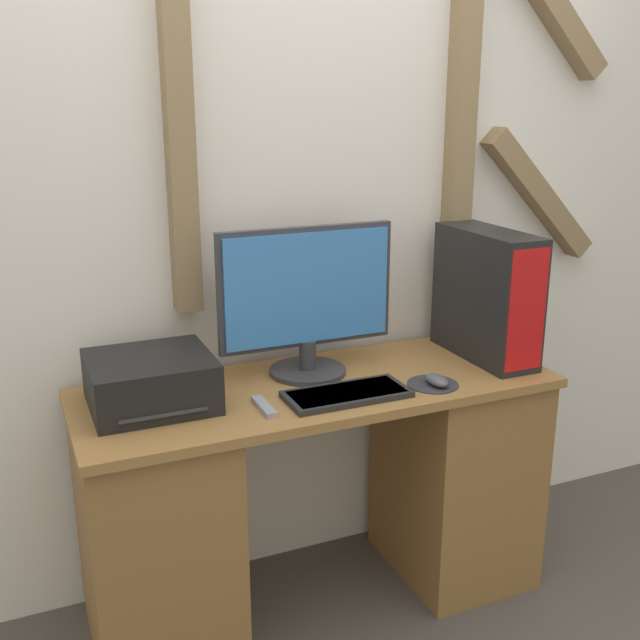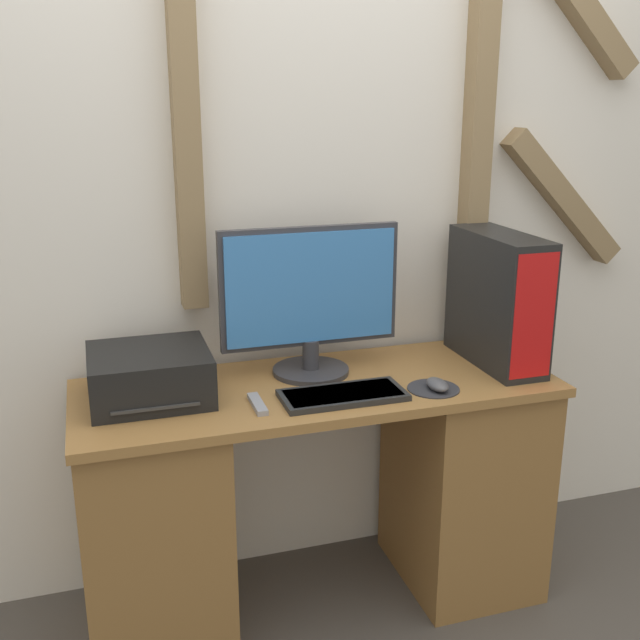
{
  "view_description": "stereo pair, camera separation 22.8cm",
  "coord_description": "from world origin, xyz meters",
  "px_view_note": "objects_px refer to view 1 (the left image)",
  "views": [
    {
      "loc": [
        -0.86,
        -1.73,
        1.66
      ],
      "look_at": [
        0.01,
        0.28,
        1.0
      ],
      "focal_mm": 42.0,
      "sensor_mm": 36.0,
      "label": 1
    },
    {
      "loc": [
        -0.65,
        -1.81,
        1.66
      ],
      "look_at": [
        0.01,
        0.28,
        1.0
      ],
      "focal_mm": 42.0,
      "sensor_mm": 36.0,
      "label": 2
    }
  ],
  "objects_px": {
    "computer_tower": "(487,295)",
    "printer": "(151,382)",
    "keyboard": "(347,394)",
    "remote_control": "(264,406)",
    "mouse": "(437,380)",
    "monitor": "(307,297)"
  },
  "relations": [
    {
      "from": "monitor",
      "to": "remote_control",
      "type": "xyz_separation_m",
      "value": [
        -0.23,
        -0.22,
        -0.25
      ]
    },
    {
      "from": "monitor",
      "to": "computer_tower",
      "type": "relative_size",
      "value": 1.32
    },
    {
      "from": "printer",
      "to": "keyboard",
      "type": "bearing_deg",
      "value": -17.49
    },
    {
      "from": "keyboard",
      "to": "printer",
      "type": "height_order",
      "value": "printer"
    },
    {
      "from": "remote_control",
      "to": "computer_tower",
      "type": "bearing_deg",
      "value": 8.76
    },
    {
      "from": "printer",
      "to": "remote_control",
      "type": "distance_m",
      "value": 0.34
    },
    {
      "from": "monitor",
      "to": "printer",
      "type": "distance_m",
      "value": 0.55
    },
    {
      "from": "keyboard",
      "to": "printer",
      "type": "xyz_separation_m",
      "value": [
        -0.55,
        0.17,
        0.06
      ]
    },
    {
      "from": "computer_tower",
      "to": "printer",
      "type": "bearing_deg",
      "value": 178.61
    },
    {
      "from": "monitor",
      "to": "computer_tower",
      "type": "distance_m",
      "value": 0.63
    },
    {
      "from": "computer_tower",
      "to": "printer",
      "type": "height_order",
      "value": "computer_tower"
    },
    {
      "from": "remote_control",
      "to": "mouse",
      "type": "bearing_deg",
      "value": -4.85
    },
    {
      "from": "printer",
      "to": "remote_control",
      "type": "xyz_separation_m",
      "value": [
        0.29,
        -0.16,
        -0.06
      ]
    },
    {
      "from": "monitor",
      "to": "mouse",
      "type": "xyz_separation_m",
      "value": [
        0.32,
        -0.27,
        -0.23
      ]
    },
    {
      "from": "mouse",
      "to": "monitor",
      "type": "bearing_deg",
      "value": 140.41
    },
    {
      "from": "monitor",
      "to": "mouse",
      "type": "relative_size",
      "value": 5.87
    },
    {
      "from": "mouse",
      "to": "remote_control",
      "type": "height_order",
      "value": "mouse"
    },
    {
      "from": "computer_tower",
      "to": "printer",
      "type": "relative_size",
      "value": 1.26
    },
    {
      "from": "mouse",
      "to": "remote_control",
      "type": "bearing_deg",
      "value": 175.15
    },
    {
      "from": "keyboard",
      "to": "computer_tower",
      "type": "xyz_separation_m",
      "value": [
        0.59,
        0.14,
        0.21
      ]
    },
    {
      "from": "monitor",
      "to": "remote_control",
      "type": "height_order",
      "value": "monitor"
    },
    {
      "from": "mouse",
      "to": "printer",
      "type": "bearing_deg",
      "value": 166.26
    }
  ]
}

